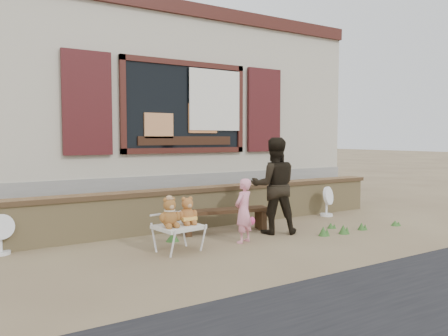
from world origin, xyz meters
TOP-DOWN VIEW (x-y plane):
  - ground at (0.00, 0.00)m, footprint 80.00×80.00m
  - shopfront at (0.00, 4.49)m, footprint 8.04×5.13m
  - brick_wall at (0.00, 1.00)m, footprint 7.10×0.36m
  - bench at (-0.09, 0.43)m, footprint 1.47×0.55m
  - folding_chair at (-1.22, -0.25)m, footprint 0.63×0.58m
  - teddy_bear_left at (-1.36, -0.27)m, footprint 0.32×0.29m
  - teddy_bear_right at (-1.08, -0.23)m, footprint 0.31×0.28m
  - child at (-0.23, -0.29)m, footprint 0.39×0.33m
  - adult at (0.52, -0.03)m, footprint 0.90×0.83m
  - fan_left at (-3.21, 0.80)m, footprint 0.34×0.22m
  - fan_right at (2.30, 0.62)m, footprint 0.36×0.24m
  - grass_tufts at (1.00, -0.38)m, footprint 3.85×1.12m

SIDE VIEW (x-z plane):
  - ground at x=0.00m, z-range 0.00..0.00m
  - grass_tufts at x=1.00m, z-range -0.01..0.13m
  - fan_left at x=-3.21m, z-range 0.00..0.52m
  - bench at x=-0.09m, z-range 0.08..0.45m
  - fan_right at x=2.30m, z-range 0.00..0.57m
  - folding_chair at x=-1.22m, z-range 0.14..0.49m
  - brick_wall at x=0.00m, z-range 0.01..0.67m
  - child at x=-0.23m, z-range 0.00..0.91m
  - teddy_bear_right at x=-1.08m, z-range 0.35..0.72m
  - teddy_bear_left at x=-1.36m, z-range 0.35..0.74m
  - adult at x=0.52m, z-range 0.00..1.49m
  - shopfront at x=0.00m, z-range 0.00..4.00m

